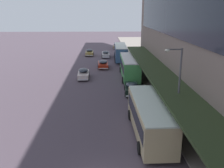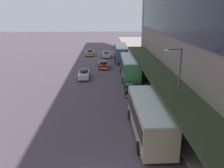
{
  "view_description": "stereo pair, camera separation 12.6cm",
  "coord_description": "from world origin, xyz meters",
  "px_view_note": "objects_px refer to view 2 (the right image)",
  "views": [
    {
      "loc": [
        0.09,
        -12.54,
        10.48
      ],
      "look_at": [
        1.13,
        17.14,
        1.73
      ],
      "focal_mm": 40.0,
      "sensor_mm": 36.0,
      "label": 1
    },
    {
      "loc": [
        0.22,
        -12.55,
        10.48
      ],
      "look_at": [
        1.13,
        17.14,
        1.73
      ],
      "focal_mm": 40.0,
      "sensor_mm": 36.0,
      "label": 2
    }
  ],
  "objects_px": {
    "transit_bus_kerbside_rear": "(121,51)",
    "pedestrian_at_kerb": "(196,126)",
    "sedan_lead_near": "(84,74)",
    "transit_bus_kerbside_front": "(130,66)",
    "sedan_second_mid": "(90,52)",
    "transit_bus_kerbside_far": "(149,116)",
    "sedan_trailing_near": "(103,64)",
    "street_lamp": "(177,85)",
    "sedan_lead_mid": "(106,54)",
    "sedan_second_near": "(117,46)",
    "sedan_oncoming_front": "(132,88)"
  },
  "relations": [
    {
      "from": "sedan_trailing_near",
      "to": "transit_bus_kerbside_far",
      "type": "bearing_deg",
      "value": -81.59
    },
    {
      "from": "transit_bus_kerbside_far",
      "to": "sedan_trailing_near",
      "type": "bearing_deg",
      "value": 98.41
    },
    {
      "from": "sedan_lead_mid",
      "to": "sedan_lead_near",
      "type": "height_order",
      "value": "sedan_lead_near"
    },
    {
      "from": "transit_bus_kerbside_rear",
      "to": "sedan_second_mid",
      "type": "xyz_separation_m",
      "value": [
        -7.16,
        5.8,
        -1.1
      ]
    },
    {
      "from": "sedan_second_near",
      "to": "sedan_trailing_near",
      "type": "relative_size",
      "value": 0.97
    },
    {
      "from": "sedan_lead_near",
      "to": "sedan_second_near",
      "type": "xyz_separation_m",
      "value": [
        7.02,
        32.86,
        -0.04
      ]
    },
    {
      "from": "transit_bus_kerbside_front",
      "to": "transit_bus_kerbside_far",
      "type": "xyz_separation_m",
      "value": [
        -0.28,
        -19.53,
        -0.13
      ]
    },
    {
      "from": "sedan_lead_mid",
      "to": "sedan_oncoming_front",
      "type": "distance_m",
      "value": 27.09
    },
    {
      "from": "sedan_second_near",
      "to": "sedan_trailing_near",
      "type": "xyz_separation_m",
      "value": [
        -3.86,
        -25.22,
        0.0
      ]
    },
    {
      "from": "sedan_second_near",
      "to": "pedestrian_at_kerb",
      "type": "height_order",
      "value": "pedestrian_at_kerb"
    },
    {
      "from": "sedan_trailing_near",
      "to": "transit_bus_kerbside_front",
      "type": "bearing_deg",
      "value": -60.25
    },
    {
      "from": "sedan_trailing_near",
      "to": "street_lamp",
      "type": "distance_m",
      "value": 27.75
    },
    {
      "from": "pedestrian_at_kerb",
      "to": "sedan_lead_mid",
      "type": "bearing_deg",
      "value": 100.48
    },
    {
      "from": "transit_bus_kerbside_far",
      "to": "pedestrian_at_kerb",
      "type": "relative_size",
      "value": 5.24
    },
    {
      "from": "sedan_second_near",
      "to": "street_lamp",
      "type": "height_order",
      "value": "street_lamp"
    },
    {
      "from": "sedan_oncoming_front",
      "to": "transit_bus_kerbside_rear",
      "type": "bearing_deg",
      "value": 89.65
    },
    {
      "from": "transit_bus_kerbside_rear",
      "to": "street_lamp",
      "type": "xyz_separation_m",
      "value": [
        2.4,
        -34.67,
        2.59
      ]
    },
    {
      "from": "transit_bus_kerbside_far",
      "to": "sedan_lead_near",
      "type": "relative_size",
      "value": 2.1
    },
    {
      "from": "pedestrian_at_kerb",
      "to": "sedan_oncoming_front",
      "type": "bearing_deg",
      "value": 108.56
    },
    {
      "from": "transit_bus_kerbside_front",
      "to": "sedan_second_mid",
      "type": "distance_m",
      "value": 22.51
    },
    {
      "from": "sedan_lead_mid",
      "to": "sedan_second_near",
      "type": "relative_size",
      "value": 1.01
    },
    {
      "from": "transit_bus_kerbside_far",
      "to": "sedan_lead_mid",
      "type": "distance_m",
      "value": 38.44
    },
    {
      "from": "transit_bus_kerbside_front",
      "to": "pedestrian_at_kerb",
      "type": "height_order",
      "value": "transit_bus_kerbside_front"
    },
    {
      "from": "transit_bus_kerbside_far",
      "to": "sedan_trailing_near",
      "type": "distance_m",
      "value": 27.31
    },
    {
      "from": "sedan_oncoming_front",
      "to": "pedestrian_at_kerb",
      "type": "relative_size",
      "value": 2.43
    },
    {
      "from": "sedan_lead_mid",
      "to": "sedan_second_near",
      "type": "height_order",
      "value": "same"
    },
    {
      "from": "transit_bus_kerbside_rear",
      "to": "sedan_second_near",
      "type": "distance_m",
      "value": 17.36
    },
    {
      "from": "transit_bus_kerbside_rear",
      "to": "sedan_lead_near",
      "type": "height_order",
      "value": "transit_bus_kerbside_rear"
    },
    {
      "from": "transit_bus_kerbside_front",
      "to": "sedan_lead_mid",
      "type": "height_order",
      "value": "transit_bus_kerbside_front"
    },
    {
      "from": "sedan_second_near",
      "to": "transit_bus_kerbside_front",
      "type": "bearing_deg",
      "value": -89.28
    },
    {
      "from": "sedan_second_near",
      "to": "sedan_second_mid",
      "type": "bearing_deg",
      "value": -121.8
    },
    {
      "from": "sedan_lead_near",
      "to": "sedan_second_mid",
      "type": "bearing_deg",
      "value": 90.33
    },
    {
      "from": "sedan_lead_near",
      "to": "transit_bus_kerbside_front",
      "type": "bearing_deg",
      "value": 1.3
    },
    {
      "from": "pedestrian_at_kerb",
      "to": "transit_bus_kerbside_rear",
      "type": "bearing_deg",
      "value": 96.34
    },
    {
      "from": "sedan_second_near",
      "to": "sedan_trailing_near",
      "type": "height_order",
      "value": "sedan_second_near"
    },
    {
      "from": "sedan_second_near",
      "to": "sedan_oncoming_front",
      "type": "xyz_separation_m",
      "value": [
        -0.12,
        -40.84,
        0.04
      ]
    },
    {
      "from": "street_lamp",
      "to": "transit_bus_kerbside_front",
      "type": "bearing_deg",
      "value": 95.95
    },
    {
      "from": "transit_bus_kerbside_far",
      "to": "sedan_second_near",
      "type": "distance_m",
      "value": 52.23
    },
    {
      "from": "sedan_oncoming_front",
      "to": "sedan_trailing_near",
      "type": "distance_m",
      "value": 16.06
    },
    {
      "from": "sedan_lead_mid",
      "to": "street_lamp",
      "type": "relative_size",
      "value": 0.66
    },
    {
      "from": "transit_bus_kerbside_rear",
      "to": "pedestrian_at_kerb",
      "type": "height_order",
      "value": "transit_bus_kerbside_rear"
    },
    {
      "from": "sedan_second_mid",
      "to": "transit_bus_kerbside_rear",
      "type": "bearing_deg",
      "value": -39.01
    },
    {
      "from": "sedan_lead_near",
      "to": "sedan_lead_mid",
      "type": "bearing_deg",
      "value": 78.72
    },
    {
      "from": "sedan_lead_near",
      "to": "transit_bus_kerbside_rear",
      "type": "bearing_deg",
      "value": 65.63
    },
    {
      "from": "sedan_lead_mid",
      "to": "sedan_second_mid",
      "type": "relative_size",
      "value": 1.13
    },
    {
      "from": "street_lamp",
      "to": "sedan_trailing_near",
      "type": "bearing_deg",
      "value": 103.21
    },
    {
      "from": "sedan_second_mid",
      "to": "pedestrian_at_kerb",
      "type": "xyz_separation_m",
      "value": [
        11.14,
        -41.59,
        0.42
      ]
    },
    {
      "from": "sedan_second_mid",
      "to": "street_lamp",
      "type": "height_order",
      "value": "street_lamp"
    },
    {
      "from": "pedestrian_at_kerb",
      "to": "sedan_second_near",
      "type": "bearing_deg",
      "value": 94.3
    },
    {
      "from": "transit_bus_kerbside_far",
      "to": "pedestrian_at_kerb",
      "type": "xyz_separation_m",
      "value": [
        3.87,
        -0.89,
        -0.6
      ]
    }
  ]
}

